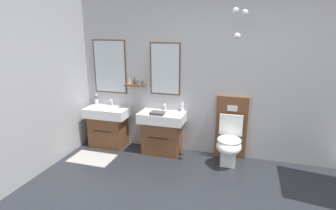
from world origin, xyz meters
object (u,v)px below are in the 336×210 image
at_px(vanity_sink_left, 108,125).
at_px(vanity_sink_right, 162,131).
at_px(folded_hand_towel, 157,113).
at_px(soap_dispenser, 182,107).
at_px(toilet, 230,139).
at_px(toothbrush_cup, 97,101).

height_order(vanity_sink_left, vanity_sink_right, same).
distance_m(vanity_sink_left, vanity_sink_right, 0.99).
relative_size(vanity_sink_right, folded_hand_towel, 3.34).
xyz_separation_m(soap_dispenser, folded_hand_towel, (-0.34, -0.27, -0.05)).
relative_size(toilet, folded_hand_towel, 4.55).
bearing_deg(folded_hand_towel, soap_dispenser, 38.57).
distance_m(vanity_sink_right, toothbrush_cup, 1.34).
xyz_separation_m(toothbrush_cup, soap_dispenser, (1.58, 0.01, 0.02)).
height_order(vanity_sink_right, soap_dispenser, soap_dispenser).
bearing_deg(toothbrush_cup, soap_dispenser, 0.36).
bearing_deg(toilet, vanity_sink_right, 178.91).
bearing_deg(vanity_sink_left, toilet, -0.57).
relative_size(vanity_sink_left, toilet, 0.73).
relative_size(vanity_sink_left, vanity_sink_right, 1.00).
bearing_deg(vanity_sink_left, toothbrush_cup, 153.96).
bearing_deg(soap_dispenser, vanity_sink_left, -173.35).
xyz_separation_m(vanity_sink_left, toilet, (2.09, -0.02, 0.01)).
bearing_deg(soap_dispenser, vanity_sink_right, -153.21).
height_order(toilet, folded_hand_towel, toilet).
distance_m(toilet, folded_hand_towel, 1.19).
relative_size(soap_dispenser, folded_hand_towel, 0.82).
relative_size(vanity_sink_left, toothbrush_cup, 3.69).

